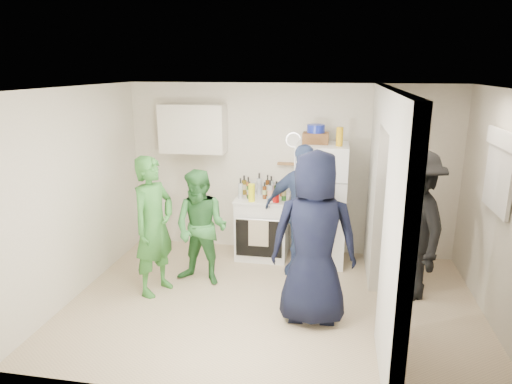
# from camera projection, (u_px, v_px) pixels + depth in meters

# --- Properties ---
(floor) EXTENTS (4.80, 4.80, 0.00)m
(floor) POSITION_uv_depth(u_px,v_px,m) (273.00, 303.00, 5.43)
(floor) COLOR #C6B28C
(floor) RESTS_ON ground
(wall_back) EXTENTS (4.80, 0.00, 4.80)m
(wall_back) POSITION_uv_depth(u_px,v_px,m) (290.00, 170.00, 6.72)
(wall_back) COLOR silver
(wall_back) RESTS_ON floor
(wall_front) EXTENTS (4.80, 0.00, 4.80)m
(wall_front) POSITION_uv_depth(u_px,v_px,m) (244.00, 265.00, 3.49)
(wall_front) COLOR silver
(wall_front) RESTS_ON floor
(wall_left) EXTENTS (0.00, 3.40, 3.40)m
(wall_left) POSITION_uv_depth(u_px,v_px,m) (77.00, 193.00, 5.50)
(wall_left) COLOR silver
(wall_left) RESTS_ON floor
(wall_right) EXTENTS (0.00, 3.40, 3.40)m
(wall_right) POSITION_uv_depth(u_px,v_px,m) (504.00, 214.00, 4.70)
(wall_right) COLOR silver
(wall_right) RESTS_ON floor
(ceiling) EXTENTS (4.80, 4.80, 0.00)m
(ceiling) POSITION_uv_depth(u_px,v_px,m) (275.00, 88.00, 4.77)
(ceiling) COLOR white
(ceiling) RESTS_ON wall_back
(partition_pier_back) EXTENTS (0.12, 1.20, 2.50)m
(partition_pier_back) POSITION_uv_depth(u_px,v_px,m) (376.00, 183.00, 5.95)
(partition_pier_back) COLOR silver
(partition_pier_back) RESTS_ON floor
(partition_pier_front) EXTENTS (0.12, 1.20, 2.50)m
(partition_pier_front) POSITION_uv_depth(u_px,v_px,m) (397.00, 246.00, 3.86)
(partition_pier_front) COLOR silver
(partition_pier_front) RESTS_ON floor
(partition_header) EXTENTS (0.12, 1.00, 0.40)m
(partition_header) POSITION_uv_depth(u_px,v_px,m) (392.00, 109.00, 4.62)
(partition_header) COLOR silver
(partition_header) RESTS_ON partition_pier_back
(stove) EXTENTS (0.76, 0.63, 0.90)m
(stove) POSITION_uv_depth(u_px,v_px,m) (262.00, 227.00, 6.67)
(stove) COLOR white
(stove) RESTS_ON floor
(upper_cabinet) EXTENTS (0.95, 0.34, 0.70)m
(upper_cabinet) POSITION_uv_depth(u_px,v_px,m) (193.00, 129.00, 6.62)
(upper_cabinet) COLOR silver
(upper_cabinet) RESTS_ON wall_back
(fridge) EXTENTS (0.70, 0.68, 1.70)m
(fridge) POSITION_uv_depth(u_px,v_px,m) (320.00, 204.00, 6.40)
(fridge) COLOR white
(fridge) RESTS_ON floor
(wicker_basket) EXTENTS (0.35, 0.25, 0.15)m
(wicker_basket) POSITION_uv_depth(u_px,v_px,m) (316.00, 138.00, 6.22)
(wicker_basket) COLOR brown
(wicker_basket) RESTS_ON fridge
(blue_bowl) EXTENTS (0.24, 0.24, 0.11)m
(blue_bowl) POSITION_uv_depth(u_px,v_px,m) (316.00, 129.00, 6.18)
(blue_bowl) COLOR #152496
(blue_bowl) RESTS_ON wicker_basket
(yellow_cup_stack_top) EXTENTS (0.09, 0.09, 0.25)m
(yellow_cup_stack_top) POSITION_uv_depth(u_px,v_px,m) (340.00, 137.00, 6.01)
(yellow_cup_stack_top) COLOR gold
(yellow_cup_stack_top) RESTS_ON fridge
(wall_clock) EXTENTS (0.22, 0.02, 0.22)m
(wall_clock) POSITION_uv_depth(u_px,v_px,m) (293.00, 140.00, 6.57)
(wall_clock) COLOR white
(wall_clock) RESTS_ON wall_back
(spice_shelf) EXTENTS (0.35, 0.08, 0.03)m
(spice_shelf) POSITION_uv_depth(u_px,v_px,m) (289.00, 164.00, 6.64)
(spice_shelf) COLOR olive
(spice_shelf) RESTS_ON wall_back
(nook_window) EXTENTS (0.03, 0.70, 0.80)m
(nook_window) POSITION_uv_depth(u_px,v_px,m) (501.00, 172.00, 4.79)
(nook_window) COLOR black
(nook_window) RESTS_ON wall_right
(nook_window_frame) EXTENTS (0.04, 0.76, 0.86)m
(nook_window_frame) POSITION_uv_depth(u_px,v_px,m) (500.00, 172.00, 4.79)
(nook_window_frame) COLOR white
(nook_window_frame) RESTS_ON wall_right
(nook_valance) EXTENTS (0.04, 0.82, 0.18)m
(nook_valance) POSITION_uv_depth(u_px,v_px,m) (502.00, 139.00, 4.70)
(nook_valance) COLOR white
(nook_valance) RESTS_ON wall_right
(yellow_cup_stack_stove) EXTENTS (0.09, 0.09, 0.25)m
(yellow_cup_stack_stove) POSITION_uv_depth(u_px,v_px,m) (252.00, 193.00, 6.33)
(yellow_cup_stack_stove) COLOR #F3F614
(yellow_cup_stack_stove) RESTS_ON stove
(red_cup) EXTENTS (0.09, 0.09, 0.12)m
(red_cup) POSITION_uv_depth(u_px,v_px,m) (276.00, 198.00, 6.31)
(red_cup) COLOR red
(red_cup) RESTS_ON stove
(person_green_left) EXTENTS (0.61, 0.73, 1.72)m
(person_green_left) POSITION_uv_depth(u_px,v_px,m) (154.00, 226.00, 5.50)
(person_green_left) COLOR #377B31
(person_green_left) RESTS_ON floor
(person_green_center) EXTENTS (0.82, 0.69, 1.49)m
(person_green_center) POSITION_uv_depth(u_px,v_px,m) (201.00, 228.00, 5.77)
(person_green_center) COLOR #3A843D
(person_green_center) RESTS_ON floor
(person_denim) EXTENTS (1.11, 0.66, 1.77)m
(person_denim) POSITION_uv_depth(u_px,v_px,m) (302.00, 210.00, 6.03)
(person_denim) COLOR #354F74
(person_denim) RESTS_ON floor
(person_navy) EXTENTS (0.96, 0.65, 1.91)m
(person_navy) POSITION_uv_depth(u_px,v_px,m) (314.00, 239.00, 4.84)
(person_navy) COLOR black
(person_navy) RESTS_ON floor
(person_nook) EXTENTS (0.96, 1.32, 1.83)m
(person_nook) POSITION_uv_depth(u_px,v_px,m) (413.00, 225.00, 5.38)
(person_nook) COLOR black
(person_nook) RESTS_ON floor
(bottle_a) EXTENTS (0.07, 0.07, 0.28)m
(bottle_a) POSITION_uv_depth(u_px,v_px,m) (244.00, 185.00, 6.69)
(bottle_a) COLOR brown
(bottle_a) RESTS_ON stove
(bottle_b) EXTENTS (0.07, 0.07, 0.24)m
(bottle_b) POSITION_uv_depth(u_px,v_px,m) (249.00, 190.00, 6.48)
(bottle_b) COLOR #254818
(bottle_b) RESTS_ON stove
(bottle_c) EXTENTS (0.07, 0.07, 0.32)m
(bottle_c) POSITION_uv_depth(u_px,v_px,m) (259.00, 184.00, 6.67)
(bottle_c) COLOR silver
(bottle_c) RESTS_ON stove
(bottle_d) EXTENTS (0.06, 0.06, 0.24)m
(bottle_d) POSITION_uv_depth(u_px,v_px,m) (265.00, 190.00, 6.46)
(bottle_d) COLOR #56280F
(bottle_d) RESTS_ON stove
(bottle_e) EXTENTS (0.07, 0.07, 0.28)m
(bottle_e) POSITION_uv_depth(u_px,v_px,m) (271.00, 185.00, 6.68)
(bottle_e) COLOR #A4B3B6
(bottle_e) RESTS_ON stove
(bottle_f) EXTENTS (0.07, 0.07, 0.25)m
(bottle_f) POSITION_uv_depth(u_px,v_px,m) (276.00, 190.00, 6.50)
(bottle_f) COLOR black
(bottle_f) RESTS_ON stove
(bottle_g) EXTENTS (0.08, 0.08, 0.25)m
(bottle_g) POSITION_uv_depth(u_px,v_px,m) (282.00, 188.00, 6.59)
(bottle_g) COLOR brown
(bottle_g) RESTS_ON stove
(bottle_h) EXTENTS (0.06, 0.06, 0.30)m
(bottle_h) POSITION_uv_depth(u_px,v_px,m) (240.00, 188.00, 6.46)
(bottle_h) COLOR #B8BEC5
(bottle_h) RESTS_ON stove
(bottle_i) EXTENTS (0.06, 0.06, 0.31)m
(bottle_i) POSITION_uv_depth(u_px,v_px,m) (268.00, 185.00, 6.60)
(bottle_i) COLOR #47240C
(bottle_i) RESTS_ON stove
(bottle_j) EXTENTS (0.06, 0.06, 0.28)m
(bottle_j) POSITION_uv_depth(u_px,v_px,m) (284.00, 191.00, 6.37)
(bottle_j) COLOR #245B1F
(bottle_j) RESTS_ON stove
(bottle_k) EXTENTS (0.06, 0.06, 0.29)m
(bottle_k) POSITION_uv_depth(u_px,v_px,m) (248.00, 187.00, 6.57)
(bottle_k) COLOR #A05524
(bottle_k) RESTS_ON stove
(bottle_l) EXTENTS (0.07, 0.07, 0.30)m
(bottle_l) POSITION_uv_depth(u_px,v_px,m) (270.00, 191.00, 6.35)
(bottle_l) COLOR #9CA3AB
(bottle_l) RESTS_ON stove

